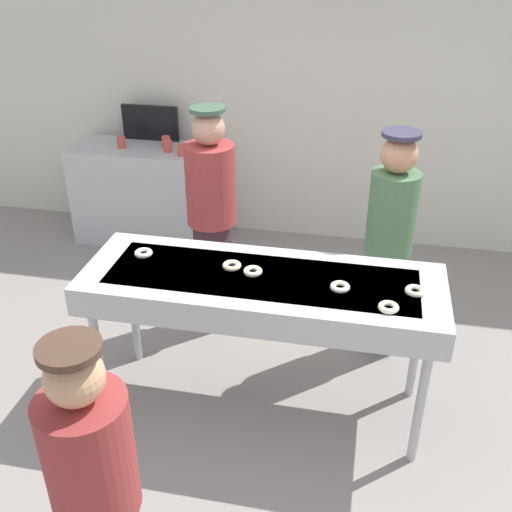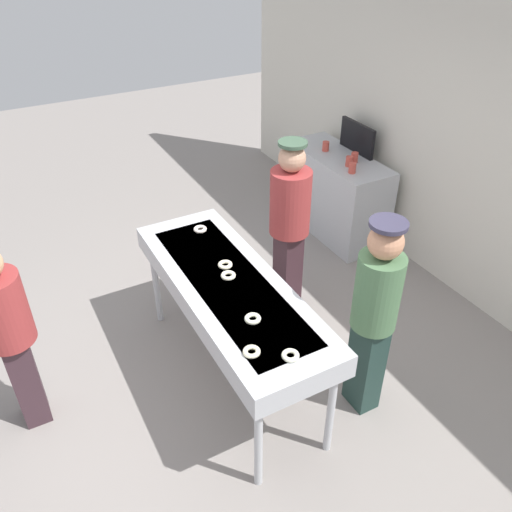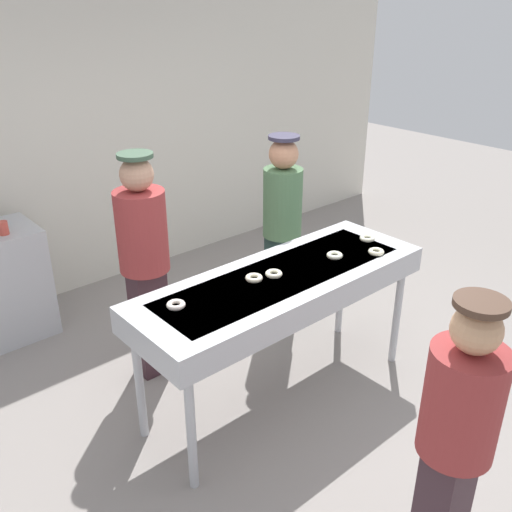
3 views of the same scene
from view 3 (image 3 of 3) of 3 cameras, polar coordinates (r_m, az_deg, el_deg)
ground_plane at (r=4.24m, az=2.39°, el=-13.70°), size 16.00×16.00×0.00m
back_wall at (r=5.57m, az=-16.07°, el=11.68°), size 8.00×0.12×2.90m
fryer_conveyor at (r=3.75m, az=2.63°, el=-3.14°), size 2.12×0.73×0.97m
sugar_donut_0 at (r=3.35m, az=-8.10°, el=-4.91°), size 0.16×0.16×0.03m
sugar_donut_1 at (r=3.97m, az=7.95°, el=0.06°), size 0.13×0.13×0.03m
sugar_donut_2 at (r=4.29m, az=11.19°, el=1.76°), size 0.15×0.15×0.03m
sugar_donut_3 at (r=4.08m, az=12.05°, el=0.43°), size 0.15×0.15×0.03m
sugar_donut_4 at (r=3.62m, az=-0.21°, el=-2.23°), size 0.14×0.14×0.03m
sugar_donut_5 at (r=3.68m, az=1.81°, el=-1.81°), size 0.15×0.15×0.03m
worker_baker at (r=4.69m, az=2.67°, el=3.53°), size 0.32×0.32×1.65m
worker_assistant at (r=4.03m, az=-11.25°, el=0.18°), size 0.35×0.35×1.71m
customer_waiting at (r=2.77m, az=19.58°, el=-16.52°), size 0.34×0.34×1.56m
paper_cup_1 at (r=4.80m, az=-24.18°, el=2.60°), size 0.08×0.08×0.11m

